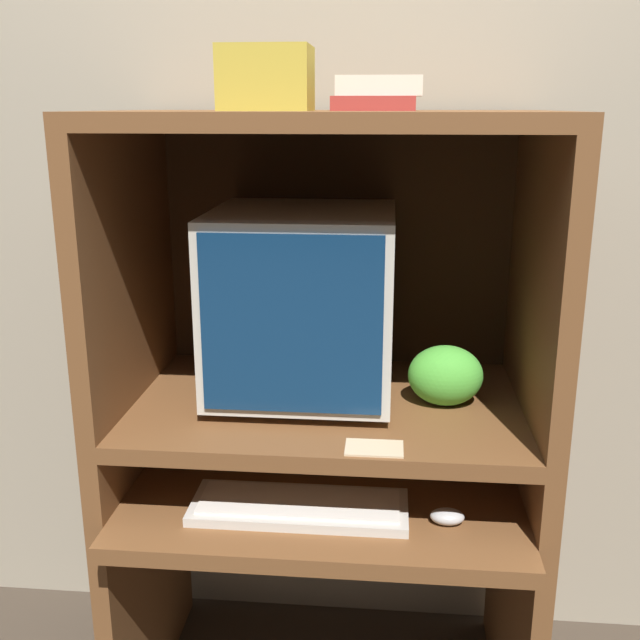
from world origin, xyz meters
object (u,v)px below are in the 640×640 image
(snack_bag, at_px, (445,375))
(book_stack, at_px, (377,94))
(crt_monitor, at_px, (303,301))
(mouse, at_px, (447,517))
(storage_box, at_px, (267,78))
(keyboard, at_px, (299,506))

(snack_bag, height_order, book_stack, book_stack)
(snack_bag, distance_m, book_stack, 0.62)
(snack_bag, bearing_deg, crt_monitor, 172.50)
(mouse, xyz_separation_m, book_stack, (-0.16, 0.18, 0.83))
(crt_monitor, height_order, storage_box, storage_box)
(keyboard, bearing_deg, book_stack, 49.70)
(keyboard, distance_m, mouse, 0.31)
(book_stack, bearing_deg, keyboard, -130.30)
(crt_monitor, relative_size, keyboard, 0.94)
(snack_bag, bearing_deg, book_stack, -171.59)
(crt_monitor, xyz_separation_m, keyboard, (0.02, -0.23, -0.38))
(crt_monitor, bearing_deg, keyboard, -85.87)
(book_stack, relative_size, storage_box, 1.00)
(keyboard, relative_size, mouse, 6.51)
(keyboard, distance_m, book_stack, 0.86)
(crt_monitor, bearing_deg, mouse, -37.86)
(keyboard, distance_m, snack_bag, 0.43)
(crt_monitor, relative_size, storage_box, 2.40)
(keyboard, bearing_deg, crt_monitor, 94.13)
(book_stack, bearing_deg, crt_monitor, 157.09)
(keyboard, height_order, book_stack, book_stack)
(crt_monitor, bearing_deg, storage_box, -123.51)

